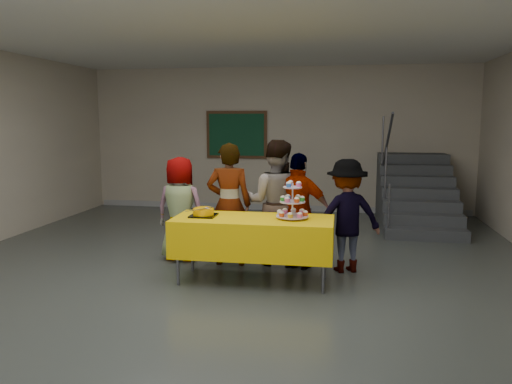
# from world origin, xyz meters

# --- Properties ---
(room_shell) EXTENTS (10.00, 10.04, 3.02)m
(room_shell) POSITION_xyz_m (0.00, 0.02, 2.13)
(room_shell) COLOR #4C514C
(room_shell) RESTS_ON ground
(bake_table) EXTENTS (1.88, 0.78, 0.77)m
(bake_table) POSITION_xyz_m (0.32, 0.25, 0.56)
(bake_table) COLOR #595960
(bake_table) RESTS_ON ground
(cupcake_stand) EXTENTS (0.38, 0.38, 0.44)m
(cupcake_stand) POSITION_xyz_m (0.78, 0.28, 0.93)
(cupcake_stand) COLOR silver
(cupcake_stand) RESTS_ON bake_table
(bear_cake) EXTENTS (0.32, 0.36, 0.12)m
(bear_cake) POSITION_xyz_m (-0.28, 0.25, 0.83)
(bear_cake) COLOR black
(bear_cake) RESTS_ON bake_table
(schoolchild_a) EXTENTS (0.74, 0.53, 1.42)m
(schoolchild_a) POSITION_xyz_m (-0.83, 1.00, 0.71)
(schoolchild_a) COLOR slate
(schoolchild_a) RESTS_ON ground
(schoolchild_b) EXTENTS (0.63, 0.45, 1.62)m
(schoolchild_b) POSITION_xyz_m (-0.12, 0.90, 0.81)
(schoolchild_b) COLOR slate
(schoolchild_b) RESTS_ON ground
(schoolchild_c) EXTENTS (0.85, 0.68, 1.66)m
(schoolchild_c) POSITION_xyz_m (0.48, 1.04, 0.83)
(schoolchild_c) COLOR slate
(schoolchild_c) RESTS_ON ground
(schoolchild_d) EXTENTS (0.94, 0.58, 1.50)m
(schoolchild_d) POSITION_xyz_m (0.81, 0.88, 0.75)
(schoolchild_d) COLOR slate
(schoolchild_d) RESTS_ON ground
(schoolchild_e) EXTENTS (1.05, 0.81, 1.43)m
(schoolchild_e) POSITION_xyz_m (1.41, 0.85, 0.72)
(schoolchild_e) COLOR slate
(schoolchild_e) RESTS_ON ground
(staircase) EXTENTS (1.30, 2.40, 2.04)m
(staircase) POSITION_xyz_m (2.70, 4.13, 0.49)
(staircase) COLOR #424447
(staircase) RESTS_ON ground
(noticeboard) EXTENTS (1.30, 0.05, 1.00)m
(noticeboard) POSITION_xyz_m (-0.87, 4.96, 1.60)
(noticeboard) COLOR #472B16
(noticeboard) RESTS_ON ground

